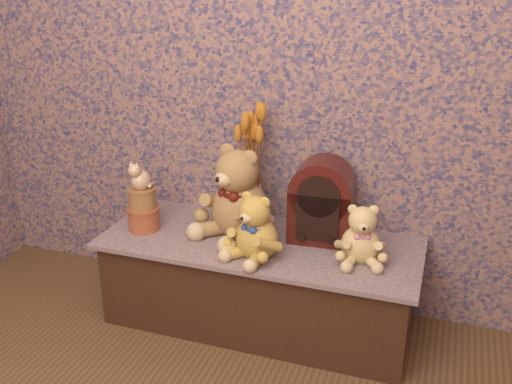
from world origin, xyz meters
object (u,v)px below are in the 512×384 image
teddy_medium (257,223)px  cat_figurine (140,174)px  biscuit_tin_lower (144,219)px  ceramic_vase (251,206)px  cathedral_radio (322,200)px  teddy_small (362,230)px  teddy_large (241,188)px

teddy_medium → cat_figurine: size_ratio=2.18×
biscuit_tin_lower → teddy_medium: bearing=-7.8°
ceramic_vase → cathedral_radio: bearing=-7.2°
teddy_small → ceramic_vase: 0.55m
ceramic_vase → cat_figurine: (-0.43, -0.20, 0.17)m
cathedral_radio → ceramic_vase: cathedral_radio is taller
teddy_large → teddy_medium: bearing=-27.8°
ceramic_vase → biscuit_tin_lower: bearing=-154.7°
cathedral_radio → biscuit_tin_lower: size_ratio=2.60×
teddy_small → cathedral_radio: size_ratio=0.72×
teddy_large → cathedral_radio: (0.34, 0.06, -0.03)m
biscuit_tin_lower → teddy_large: bearing=13.4°
teddy_medium → cat_figurine: cat_figurine is taller
teddy_large → teddy_small: (0.53, -0.08, -0.08)m
biscuit_tin_lower → cat_figurine: size_ratio=1.04×
teddy_large → teddy_medium: size_ratio=1.48×
cat_figurine → teddy_large: bearing=28.5°
teddy_small → biscuit_tin_lower: bearing=167.7°
teddy_large → cat_figurine: teddy_large is taller
teddy_small → biscuit_tin_lower: 0.95m
cathedral_radio → teddy_medium: bearing=-134.0°
cathedral_radio → biscuit_tin_lower: bearing=-171.2°
teddy_large → teddy_small: bearing=16.8°
ceramic_vase → teddy_small: bearing=-18.9°
teddy_large → teddy_medium: 0.23m
cathedral_radio → cat_figurine: bearing=-171.2°
teddy_large → cathedral_radio: size_ratio=1.19×
ceramic_vase → biscuit_tin_lower: (-0.43, -0.20, -0.04)m
ceramic_vase → biscuit_tin_lower: ceramic_vase is taller
ceramic_vase → biscuit_tin_lower: size_ratio=1.32×
teddy_large → biscuit_tin_lower: teddy_large is taller
teddy_large → ceramic_vase: size_ratio=2.35×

